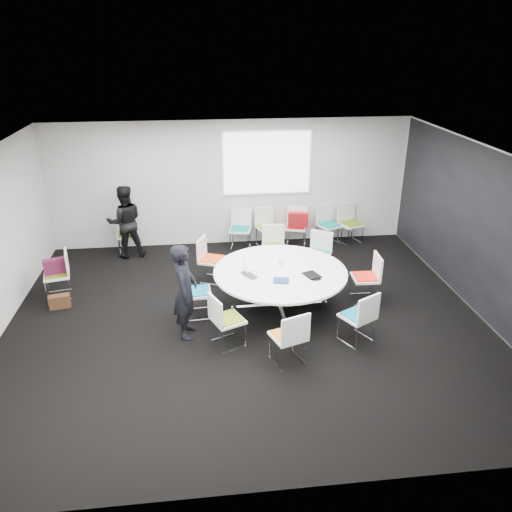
{
  "coord_description": "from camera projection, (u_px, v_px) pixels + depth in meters",
  "views": [
    {
      "loc": [
        -0.7,
        -7.28,
        4.46
      ],
      "look_at": [
        0.2,
        0.4,
        1.0
      ],
      "focal_mm": 35.0,
      "sensor_mm": 36.0,
      "label": 1
    }
  ],
  "objects": [
    {
      "name": "room_shell",
      "position": [
        252.0,
        244.0,
        7.94
      ],
      "size": [
        8.08,
        7.08,
        2.88
      ],
      "color": "black",
      "rests_on": "ground"
    },
    {
      "name": "conference_table",
      "position": [
        280.0,
        280.0,
        8.65
      ],
      "size": [
        2.3,
        2.3,
        0.73
      ],
      "color": "silver",
      "rests_on": "ground"
    },
    {
      "name": "projection_screen",
      "position": [
        267.0,
        163.0,
        10.97
      ],
      "size": [
        1.9,
        0.03,
        1.35
      ],
      "primitive_type": "cube",
      "color": "white",
      "rests_on": "room_shell"
    },
    {
      "name": "chair_ring_a",
      "position": [
        365.0,
        286.0,
        9.03
      ],
      "size": [
        0.47,
        0.48,
        0.88
      ],
      "rotation": [
        0.0,
        0.0,
        1.53
      ],
      "color": "silver",
      "rests_on": "ground"
    },
    {
      "name": "chair_ring_b",
      "position": [
        317.0,
        262.0,
        9.97
      ],
      "size": [
        0.63,
        0.63,
        0.88
      ],
      "rotation": [
        0.0,
        0.0,
        2.57
      ],
      "color": "silver",
      "rests_on": "ground"
    },
    {
      "name": "chair_ring_c",
      "position": [
        273.0,
        255.0,
        10.29
      ],
      "size": [
        0.5,
        0.49,
        0.88
      ],
      "rotation": [
        0.0,
        0.0,
        3.05
      ],
      "color": "silver",
      "rests_on": "ground"
    },
    {
      "name": "chair_ring_d",
      "position": [
        212.0,
        268.0,
        9.74
      ],
      "size": [
        0.59,
        0.59,
        0.88
      ],
      "rotation": [
        0.0,
        0.0,
        4.33
      ],
      "color": "silver",
      "rests_on": "ground"
    },
    {
      "name": "chair_ring_e",
      "position": [
        197.0,
        301.0,
        8.53
      ],
      "size": [
        0.48,
        0.49,
        0.88
      ],
      "rotation": [
        0.0,
        0.0,
        4.78
      ],
      "color": "silver",
      "rests_on": "ground"
    },
    {
      "name": "chair_ring_f",
      "position": [
        227.0,
        329.0,
        7.71
      ],
      "size": [
        0.59,
        0.6,
        0.88
      ],
      "rotation": [
        0.0,
        0.0,
        5.12
      ],
      "color": "silver",
      "rests_on": "ground"
    },
    {
      "name": "chair_ring_g",
      "position": [
        288.0,
        346.0,
        7.3
      ],
      "size": [
        0.58,
        0.58,
        0.88
      ],
      "rotation": [
        0.0,
        0.0,
        6.62
      ],
      "color": "silver",
      "rests_on": "ground"
    },
    {
      "name": "chair_ring_h",
      "position": [
        357.0,
        326.0,
        7.8
      ],
      "size": [
        0.62,
        0.62,
        0.88
      ],
      "rotation": [
        0.0,
        0.0,
        6.79
      ],
      "color": "silver",
      "rests_on": "ground"
    },
    {
      "name": "chair_back_a",
      "position": [
        240.0,
        236.0,
        11.24
      ],
      "size": [
        0.54,
        0.53,
        0.88
      ],
      "rotation": [
        0.0,
        0.0,
        2.93
      ],
      "color": "silver",
      "rests_on": "ground"
    },
    {
      "name": "chair_back_b",
      "position": [
        267.0,
        235.0,
        11.34
      ],
      "size": [
        0.57,
        0.56,
        0.88
      ],
      "rotation": [
        0.0,
        0.0,
        3.43
      ],
      "color": "silver",
      "rests_on": "ground"
    },
    {
      "name": "chair_back_c",
      "position": [
        296.0,
        234.0,
        11.38
      ],
      "size": [
        0.57,
        0.56,
        0.88
      ],
      "rotation": [
        0.0,
        0.0,
        2.84
      ],
      "color": "silver",
      "rests_on": "ground"
    },
    {
      "name": "chair_back_d",
      "position": [
        329.0,
        232.0,
        11.47
      ],
      "size": [
        0.6,
        0.6,
        0.88
      ],
      "rotation": [
        0.0,
        0.0,
        3.56
      ],
      "color": "silver",
      "rests_on": "ground"
    },
    {
      "name": "chair_back_e",
      "position": [
        350.0,
        231.0,
        11.54
      ],
      "size": [
        0.58,
        0.58,
        0.88
      ],
      "rotation": [
        0.0,
        0.0,
        3.49
      ],
      "color": "silver",
      "rests_on": "ground"
    },
    {
      "name": "chair_spare_left",
      "position": [
        59.0,
        283.0,
        9.14
      ],
      "size": [
        0.54,
        0.55,
        0.88
      ],
      "rotation": [
        0.0,
        0.0,
        1.8
      ],
      "color": "silver",
      "rests_on": "ground"
    },
    {
      "name": "chair_person_back",
      "position": [
        128.0,
        241.0,
        10.97
      ],
      "size": [
        0.52,
        0.51,
        0.88
      ],
      "rotation": [
        0.0,
        0.0,
        3.28
      ],
      "color": "silver",
      "rests_on": "ground"
    },
    {
      "name": "person_main",
      "position": [
        185.0,
        291.0,
        7.77
      ],
      "size": [
        0.45,
        0.62,
        1.57
      ],
      "primitive_type": "imported",
      "rotation": [
        0.0,
        0.0,
        1.43
      ],
      "color": "black",
      "rests_on": "ground"
    },
    {
      "name": "person_back",
      "position": [
        125.0,
        222.0,
        10.61
      ],
      "size": [
        0.88,
        0.75,
        1.58
      ],
      "primitive_type": "imported",
      "rotation": [
        0.0,
        0.0,
        3.36
      ],
      "color": "black",
      "rests_on": "ground"
    },
    {
      "name": "laptop",
      "position": [
        251.0,
        274.0,
        8.42
      ],
      "size": [
        0.35,
        0.39,
        0.03
      ],
      "primitive_type": "imported",
      "rotation": [
        0.0,
        0.0,
        2.1
      ],
      "color": "#333338",
      "rests_on": "conference_table"
    },
    {
      "name": "laptop_lid",
      "position": [
        245.0,
        264.0,
        8.51
      ],
      "size": [
        0.05,
        0.3,
        0.22
      ],
      "primitive_type": "cube",
      "rotation": [
        0.0,
        0.0,
        1.7
      ],
      "color": "silver",
      "rests_on": "conference_table"
    },
    {
      "name": "notebook_black",
      "position": [
        312.0,
        275.0,
        8.39
      ],
      "size": [
        0.31,
        0.36,
        0.02
      ],
      "primitive_type": "cube",
      "rotation": [
        0.0,
        0.0,
        0.36
      ],
      "color": "black",
      "rests_on": "conference_table"
    },
    {
      "name": "tablet_folio",
      "position": [
        281.0,
        280.0,
        8.2
      ],
      "size": [
        0.29,
        0.24,
        0.03
      ],
      "primitive_type": "cube",
      "rotation": [
        0.0,
        0.0,
        -0.17
      ],
      "color": "navy",
      "rests_on": "conference_table"
    },
    {
      "name": "papers_right",
      "position": [
        309.0,
        260.0,
        8.97
      ],
      "size": [
        0.37,
        0.34,
        0.0
      ],
      "primitive_type": "cube",
      "rotation": [
        0.0,
        0.0,
        0.58
      ],
      "color": "white",
      "rests_on": "conference_table"
    },
    {
      "name": "papers_front",
      "position": [
        323.0,
        272.0,
        8.51
      ],
      "size": [
        0.35,
        0.29,
        0.0
      ],
      "primitive_type": "cube",
      "rotation": [
        0.0,
        0.0,
        -0.29
      ],
      "color": "silver",
      "rests_on": "conference_table"
    },
    {
      "name": "cup",
      "position": [
        280.0,
        263.0,
        8.76
      ],
      "size": [
        0.08,
        0.08,
        0.09
      ],
      "primitive_type": "cylinder",
      "color": "white",
      "rests_on": "conference_table"
    },
    {
      "name": "phone",
      "position": [
        317.0,
        280.0,
        8.25
      ],
      "size": [
        0.15,
        0.1,
        0.01
      ],
      "primitive_type": "cube",
      "rotation": [
        0.0,
        0.0,
        0.21
      ],
      "color": "black",
      "rests_on": "conference_table"
    },
    {
      "name": "maroon_bag",
      "position": [
        55.0,
        266.0,
        9.0
      ],
      "size": [
        0.42,
        0.27,
        0.28
      ],
      "primitive_type": "cube",
      "rotation": [
        0.0,
        0.0,
        0.34
      ],
      "color": "#511531",
      "rests_on": "chair_spare_left"
    },
    {
      "name": "brown_bag",
      "position": [
        60.0,
        301.0,
        8.83
      ],
      "size": [
        0.39,
        0.23,
        0.24
      ],
      "primitive_type": "cube",
      "rotation": [
        0.0,
        0.0,
        0.21
      ],
      "color": "#442715",
      "rests_on": "ground"
    },
    {
      "name": "red_jacket",
      "position": [
        298.0,
        220.0,
        11.0
      ],
      "size": [
        0.47,
        0.27,
        0.36
      ],
      "primitive_type": "cube",
      "rotation": [
        0.17,
        0.0,
        -0.28
      ],
      "color": "maroon",
      "rests_on": "chair_back_c"
    }
  ]
}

